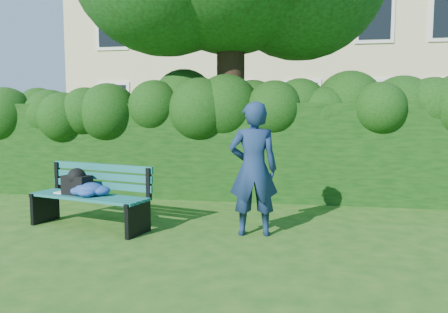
# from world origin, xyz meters

# --- Properties ---
(ground) EXTENTS (80.00, 80.00, 0.00)m
(ground) POSITION_xyz_m (0.00, 0.00, 0.00)
(ground) COLOR #205316
(ground) RESTS_ON ground
(apartment_building) EXTENTS (16.00, 8.08, 12.00)m
(apartment_building) POSITION_xyz_m (-0.00, 13.99, 6.00)
(apartment_building) COLOR beige
(apartment_building) RESTS_ON ground
(hedge) EXTENTS (10.00, 1.00, 1.80)m
(hedge) POSITION_xyz_m (0.00, 2.20, 0.90)
(hedge) COLOR black
(hedge) RESTS_ON ground
(park_bench) EXTENTS (1.87, 1.00, 0.89)m
(park_bench) POSITION_xyz_m (-1.78, -0.37, 0.50)
(park_bench) COLOR #11564E
(park_bench) RESTS_ON ground
(man_reading) EXTENTS (0.71, 0.52, 1.78)m
(man_reading) POSITION_xyz_m (0.56, -0.35, 0.89)
(man_reading) COLOR #16294E
(man_reading) RESTS_ON ground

